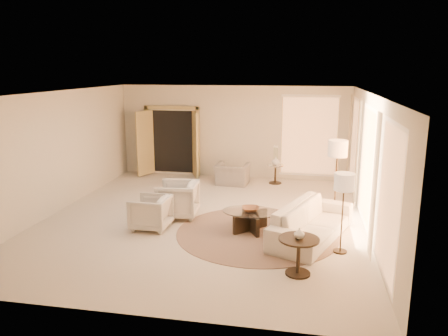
% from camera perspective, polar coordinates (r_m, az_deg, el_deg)
% --- Properties ---
extents(room, '(7.04, 8.04, 2.83)m').
position_cam_1_polar(room, '(9.52, -2.81, 1.32)').
color(room, beige).
rests_on(room, ground).
extents(windows_right, '(0.10, 6.40, 2.40)m').
position_cam_1_polar(windows_right, '(9.46, 18.12, 0.31)').
color(windows_right, '#EFA15F').
rests_on(windows_right, room).
extents(window_back_corner, '(1.70, 0.10, 2.40)m').
position_cam_1_polar(window_back_corner, '(13.17, 11.08, 4.13)').
color(window_back_corner, '#EFA15F').
rests_on(window_back_corner, room).
extents(curtains_right, '(0.06, 5.20, 2.60)m').
position_cam_1_polar(curtains_right, '(10.34, 17.21, 1.12)').
color(curtains_right, '#BFAE8B').
rests_on(curtains_right, room).
extents(french_doors, '(1.95, 0.66, 2.16)m').
position_cam_1_polar(french_doors, '(13.70, -6.84, 3.42)').
color(french_doors, tan).
rests_on(french_doors, room).
extents(area_rug, '(3.78, 3.78, 0.01)m').
position_cam_1_polar(area_rug, '(9.09, 4.33, -8.44)').
color(area_rug, '#493329').
rests_on(area_rug, room).
extents(sofa, '(1.75, 2.58, 0.70)m').
position_cam_1_polar(sofa, '(8.85, 11.43, -6.90)').
color(sofa, beige).
rests_on(sofa, room).
extents(armchair_left, '(0.89, 0.94, 0.90)m').
position_cam_1_polar(armchair_left, '(9.95, -6.12, -3.88)').
color(armchair_left, beige).
rests_on(armchair_left, room).
extents(armchair_right, '(0.72, 0.77, 0.77)m').
position_cam_1_polar(armchair_right, '(9.32, -9.57, -5.55)').
color(armchair_right, beige).
rests_on(armchair_right, room).
extents(accent_chair, '(0.97, 0.67, 0.82)m').
position_cam_1_polar(accent_chair, '(12.64, 1.08, -0.35)').
color(accent_chair, gray).
rests_on(accent_chair, room).
extents(coffee_table, '(1.31, 1.31, 0.43)m').
position_cam_1_polar(coffee_table, '(9.12, 3.47, -6.59)').
color(coffee_table, black).
rests_on(coffee_table, room).
extents(end_table, '(0.66, 0.66, 0.63)m').
position_cam_1_polar(end_table, '(7.32, 9.72, -10.48)').
color(end_table, black).
rests_on(end_table, room).
extents(side_table, '(0.48, 0.48, 0.56)m').
position_cam_1_polar(side_table, '(12.84, 6.72, -0.55)').
color(side_table, '#2F2418').
rests_on(side_table, room).
extents(floor_lamp_near, '(0.43, 0.43, 1.77)m').
position_cam_1_polar(floor_lamp_near, '(9.95, 14.62, 2.03)').
color(floor_lamp_near, '#2F2418').
rests_on(floor_lamp_near, room).
extents(floor_lamp_far, '(0.36, 0.36, 1.49)m').
position_cam_1_polar(floor_lamp_far, '(8.06, 15.42, -2.22)').
color(floor_lamp_far, '#2F2418').
rests_on(floor_lamp_far, room).
extents(bowl, '(0.44, 0.44, 0.09)m').
position_cam_1_polar(bowl, '(9.05, 3.49, -5.38)').
color(bowl, brown).
rests_on(bowl, coffee_table).
extents(end_vase, '(0.20, 0.20, 0.18)m').
position_cam_1_polar(end_vase, '(7.21, 9.81, -8.42)').
color(end_vase, silver).
rests_on(end_vase, end_table).
extents(side_vase, '(0.27, 0.27, 0.24)m').
position_cam_1_polar(side_vase, '(12.77, 6.76, 0.93)').
color(side_vase, silver).
rests_on(side_vase, side_table).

